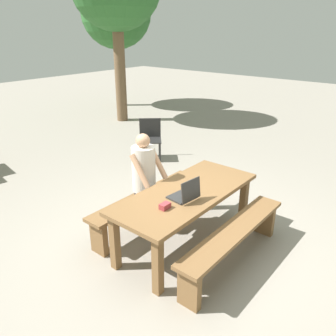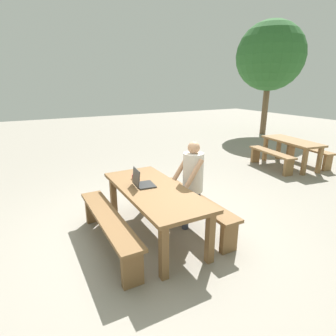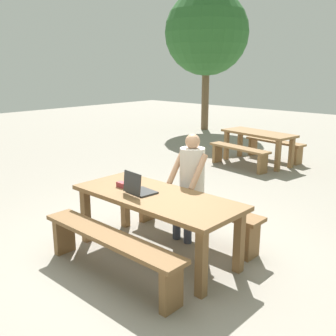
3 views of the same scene
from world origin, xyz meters
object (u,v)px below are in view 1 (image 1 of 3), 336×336
person_seated (146,175)px  laptop (186,194)px  small_pouch (165,206)px  tree_rear (116,13)px  picnic_table_front (186,199)px  plastic_chair (150,138)px

person_seated → laptop: bearing=-100.3°
small_pouch → person_seated: person_seated is taller
person_seated → tree_rear: (5.17, 6.08, 2.18)m
picnic_table_front → person_seated: bearing=93.1°
laptop → small_pouch: size_ratio=2.64×
picnic_table_front → tree_rear: size_ratio=0.48×
picnic_table_front → small_pouch: bearing=-171.7°
picnic_table_front → small_pouch: (-0.49, -0.07, 0.13)m
person_seated → plastic_chair: person_seated is taller
picnic_table_front → person_seated: 0.65m
picnic_table_front → plastic_chair: 3.12m
picnic_table_front → laptop: size_ratio=6.18×
person_seated → plastic_chair: (2.01, 1.77, -0.34)m
small_pouch → plastic_chair: bearing=45.2°
small_pouch → tree_rear: 9.08m
picnic_table_front → small_pouch: small_pouch is taller
plastic_chair → small_pouch: bearing=-87.7°
picnic_table_front → plastic_chair: bearing=50.6°
small_pouch → person_seated: bearing=57.3°
laptop → small_pouch: laptop is taller
small_pouch → plastic_chair: plastic_chair is taller
laptop → tree_rear: size_ratio=0.08×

